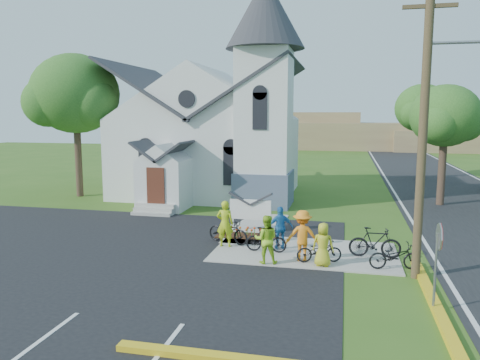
% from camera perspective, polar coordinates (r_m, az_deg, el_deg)
% --- Properties ---
extents(ground, '(120.00, 120.00, 0.00)m').
position_cam_1_polar(ground, '(18.26, 2.99, -8.99)').
color(ground, '#365C1A').
rests_on(ground, ground).
extents(parking_lot, '(20.00, 16.00, 0.02)m').
position_cam_1_polar(parking_lot, '(18.93, -19.78, -8.82)').
color(parking_lot, black).
rests_on(parking_lot, ground).
extents(road, '(8.00, 90.00, 0.02)m').
position_cam_1_polar(road, '(33.41, 24.79, -1.89)').
color(road, black).
rests_on(road, ground).
extents(sidewalk, '(7.00, 4.00, 0.05)m').
position_cam_1_polar(sidewalk, '(18.55, 7.88, -8.70)').
color(sidewalk, '#9D978D').
rests_on(sidewalk, ground).
extents(church, '(12.35, 12.00, 13.00)m').
position_cam_1_polar(church, '(30.86, -3.10, 7.86)').
color(church, silver).
rests_on(church, ground).
extents(church_sign, '(2.20, 0.40, 1.70)m').
position_cam_1_polar(church_sign, '(21.27, 1.28, -3.67)').
color(church_sign, '#9D978D').
rests_on(church_sign, ground).
extents(flower_bed, '(2.60, 1.10, 0.07)m').
position_cam_1_polar(flower_bed, '(20.64, 0.77, -6.87)').
color(flower_bed, '#361C0E').
rests_on(flower_bed, ground).
extents(utility_pole, '(3.45, 0.28, 10.00)m').
position_cam_1_polar(utility_pole, '(15.90, 21.76, 7.68)').
color(utility_pole, '#433321').
rests_on(utility_pole, ground).
extents(stop_sign, '(0.11, 0.76, 2.48)m').
position_cam_1_polar(stop_sign, '(13.72, 23.00, -7.67)').
color(stop_sign, gray).
rests_on(stop_sign, ground).
extents(tree_lot_corner, '(5.60, 5.60, 9.15)m').
position_cam_1_polar(tree_lot_corner, '(32.07, -19.44, 9.85)').
color(tree_lot_corner, '#3B2A20').
rests_on(tree_lot_corner, ground).
extents(tree_road_near, '(4.00, 4.00, 7.05)m').
position_cam_1_polar(tree_road_near, '(29.74, 23.73, 7.11)').
color(tree_road_near, '#3B2A20').
rests_on(tree_road_near, ground).
extents(tree_road_mid, '(4.40, 4.40, 7.80)m').
position_cam_1_polar(tree_road_mid, '(41.66, 21.34, 8.11)').
color(tree_road_mid, '#3B2A20').
rests_on(tree_road_mid, ground).
extents(distant_hills, '(61.00, 10.00, 5.60)m').
position_cam_1_polar(distant_hills, '(73.61, 13.11, 5.38)').
color(distant_hills, olive).
rests_on(distant_hills, ground).
extents(cyclist_0, '(0.72, 0.50, 1.88)m').
position_cam_1_polar(cyclist_0, '(18.84, -1.84, -5.33)').
color(cyclist_0, '#A9C116').
rests_on(cyclist_0, sidewalk).
extents(bike_0, '(2.06, 1.39, 1.03)m').
position_cam_1_polar(bike_0, '(19.42, -1.46, -6.21)').
color(bike_0, black).
rests_on(bike_0, sidewalk).
extents(cyclist_1, '(0.94, 0.78, 1.74)m').
position_cam_1_polar(cyclist_1, '(16.82, 3.19, -7.22)').
color(cyclist_1, '#9BD027').
rests_on(cyclist_1, sidewalk).
extents(bike_1, '(1.62, 0.51, 0.97)m').
position_cam_1_polar(bike_1, '(18.23, 3.20, -7.28)').
color(bike_1, black).
rests_on(bike_1, sidewalk).
extents(cyclist_2, '(1.08, 0.74, 1.70)m').
position_cam_1_polar(cyclist_2, '(18.60, 4.96, -5.82)').
color(cyclist_2, '#236EB2').
rests_on(cyclist_2, sidewalk).
extents(bike_2, '(1.72, 1.01, 0.86)m').
position_cam_1_polar(bike_2, '(17.23, 9.62, -8.48)').
color(bike_2, black).
rests_on(bike_2, sidewalk).
extents(cyclist_3, '(1.29, 0.85, 1.86)m').
position_cam_1_polar(cyclist_3, '(17.21, 7.61, -6.72)').
color(cyclist_3, orange).
rests_on(cyclist_3, sidewalk).
extents(bike_3, '(1.90, 0.56, 1.14)m').
position_cam_1_polar(bike_3, '(18.20, 16.12, -7.33)').
color(bike_3, black).
rests_on(bike_3, sidewalk).
extents(cyclist_4, '(0.81, 0.57, 1.55)m').
position_cam_1_polar(cyclist_4, '(16.75, 10.09, -7.75)').
color(cyclist_4, gold).
rests_on(cyclist_4, sidewalk).
extents(bike_4, '(1.84, 0.92, 0.92)m').
position_cam_1_polar(bike_4, '(17.10, 18.37, -8.81)').
color(bike_4, black).
rests_on(bike_4, sidewalk).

